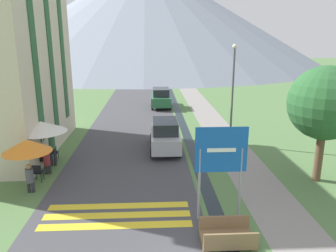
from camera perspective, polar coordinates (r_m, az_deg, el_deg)
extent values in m
plane|color=#517542|center=(27.66, -0.46, 1.74)|extent=(160.00, 160.00, 0.00)
cube|color=#424247|center=(37.46, -4.99, 5.22)|extent=(6.40, 60.00, 0.01)
cube|color=gray|center=(37.74, 4.35, 5.30)|extent=(2.20, 60.00, 0.01)
cube|color=black|center=(37.51, 0.69, 5.28)|extent=(0.60, 60.00, 0.00)
cube|color=yellow|center=(12.16, -9.15, -16.76)|extent=(5.44, 0.44, 0.01)
cube|color=yellow|center=(12.76, -8.82, -15.11)|extent=(5.44, 0.44, 0.01)
cube|color=yellow|center=(13.36, -8.52, -13.60)|extent=(5.44, 0.44, 0.01)
cone|color=gray|center=(83.22, -3.84, 18.85)|extent=(82.43, 82.43, 23.82)
cube|color=beige|center=(20.63, -26.96, 10.56)|extent=(5.29, 9.33, 10.66)
cube|color=#285633|center=(17.27, -22.09, 10.51)|extent=(0.06, 0.70, 8.00)
cube|color=#285633|center=(19.72, -19.70, 11.16)|extent=(0.06, 0.70, 8.00)
cube|color=#285633|center=(22.19, -17.84, 11.66)|extent=(0.06, 0.70, 8.00)
cylinder|color=gray|center=(11.83, 5.44, -10.15)|extent=(0.10, 0.10, 2.71)
cylinder|color=gray|center=(12.12, 12.44, -9.80)|extent=(0.10, 0.10, 2.71)
cube|color=#1451AD|center=(11.45, 9.27, -4.11)|extent=(1.83, 0.05, 1.63)
cube|color=white|center=(11.42, 9.30, -4.16)|extent=(1.01, 0.02, 0.14)
cube|color=brown|center=(11.30, 10.24, -18.72)|extent=(1.70, 1.10, 0.12)
cube|color=brown|center=(10.73, 10.96, -18.94)|extent=(1.70, 0.08, 0.45)
cube|color=brown|center=(11.57, 9.73, -16.16)|extent=(1.70, 0.08, 0.45)
cube|color=brown|center=(11.22, 6.15, -19.44)|extent=(0.16, 0.99, 0.08)
cube|color=brown|center=(11.54, 14.15, -18.77)|extent=(0.16, 0.99, 0.08)
cube|color=#B2B2B7|center=(19.22, -0.53, -2.06)|extent=(1.63, 4.16, 0.84)
cube|color=#23282D|center=(18.81, -0.51, -0.03)|extent=(1.39, 2.29, 0.68)
cylinder|color=black|center=(20.56, -2.85, -2.15)|extent=(0.18, 0.60, 0.60)
cylinder|color=black|center=(20.62, 1.48, -2.08)|extent=(0.18, 0.60, 0.60)
cylinder|color=black|center=(18.11, -2.81, -4.56)|extent=(0.18, 0.60, 0.60)
cylinder|color=black|center=(18.18, 2.10, -4.48)|extent=(0.18, 0.60, 0.60)
cube|color=#28663D|center=(31.24, -1.24, 4.63)|extent=(1.74, 4.07, 0.84)
cube|color=#23282D|center=(30.91, -1.23, 5.95)|extent=(1.48, 2.24, 0.68)
cylinder|color=black|center=(32.55, -2.77, 4.29)|extent=(0.18, 0.60, 0.60)
cylinder|color=black|center=(32.59, 0.16, 4.32)|extent=(0.18, 0.60, 0.60)
cylinder|color=black|center=(30.07, -2.75, 3.39)|extent=(0.18, 0.60, 0.60)
cylinder|color=black|center=(30.12, 0.43, 3.43)|extent=(0.18, 0.60, 0.60)
cube|color=black|center=(18.69, -19.58, -4.34)|extent=(0.40, 0.40, 0.04)
cube|color=black|center=(18.46, -19.79, -3.94)|extent=(0.40, 0.04, 0.40)
cylinder|color=black|center=(18.96, -19.88, -4.81)|extent=(0.03, 0.03, 0.45)
cylinder|color=black|center=(18.86, -18.89, -4.82)|extent=(0.03, 0.03, 0.45)
cylinder|color=black|center=(18.66, -20.17, -5.16)|extent=(0.03, 0.03, 0.45)
cylinder|color=black|center=(18.56, -19.16, -5.17)|extent=(0.03, 0.03, 0.45)
cube|color=black|center=(17.68, -20.96, -5.57)|extent=(0.40, 0.40, 0.04)
cube|color=black|center=(17.46, -21.20, -5.16)|extent=(0.40, 0.04, 0.40)
cylinder|color=black|center=(17.96, -21.25, -6.04)|extent=(0.03, 0.03, 0.45)
cylinder|color=black|center=(17.86, -20.21, -6.06)|extent=(0.03, 0.03, 0.45)
cylinder|color=black|center=(17.66, -21.58, -6.43)|extent=(0.03, 0.03, 0.45)
cylinder|color=black|center=(17.56, -20.52, -6.46)|extent=(0.03, 0.03, 0.45)
cube|color=black|center=(18.60, -19.25, -4.40)|extent=(0.40, 0.40, 0.04)
cube|color=black|center=(18.38, -19.46, -3.99)|extent=(0.40, 0.04, 0.40)
cylinder|color=black|center=(18.88, -19.55, -4.87)|extent=(0.03, 0.03, 0.45)
cylinder|color=black|center=(18.78, -18.55, -4.88)|extent=(0.03, 0.03, 0.45)
cylinder|color=black|center=(18.57, -19.84, -5.22)|extent=(0.03, 0.03, 0.45)
cylinder|color=black|center=(18.47, -18.83, -5.23)|extent=(0.03, 0.03, 0.45)
cube|color=black|center=(16.23, -21.66, -7.49)|extent=(0.40, 0.40, 0.04)
cube|color=black|center=(16.00, -21.93, -7.07)|extent=(0.40, 0.04, 0.40)
cylinder|color=black|center=(16.51, -21.96, -7.97)|extent=(0.03, 0.03, 0.45)
cylinder|color=black|center=(16.41, -20.83, -8.01)|extent=(0.03, 0.03, 0.45)
cylinder|color=black|center=(16.22, -22.34, -8.43)|extent=(0.03, 0.03, 0.45)
cylinder|color=black|center=(16.11, -21.19, -8.47)|extent=(0.03, 0.03, 0.45)
cylinder|color=#B7B2A8|center=(15.04, -22.97, -6.76)|extent=(0.06, 0.06, 2.19)
cone|color=orange|center=(14.72, -23.37, -3.16)|extent=(2.00, 2.00, 0.54)
cylinder|color=#B7B2A8|center=(17.34, -20.92, -3.47)|extent=(0.06, 0.06, 2.32)
cone|color=silver|center=(17.06, -21.26, -0.09)|extent=(2.45, 2.45, 0.52)
cylinder|color=#282833|center=(15.38, -23.08, -9.78)|extent=(0.14, 0.14, 0.46)
cylinder|color=#282833|center=(15.32, -22.44, -9.81)|extent=(0.14, 0.14, 0.46)
cylinder|color=#4C4C56|center=(15.15, -22.97, -7.95)|extent=(0.32, 0.32, 0.61)
sphere|color=#9E755B|center=(15.00, -23.12, -6.51)|extent=(0.22, 0.22, 0.22)
cylinder|color=#282833|center=(17.05, -20.50, -7.08)|extent=(0.14, 0.14, 0.46)
cylinder|color=#282833|center=(16.99, -19.92, -7.10)|extent=(0.14, 0.14, 0.46)
cylinder|color=maroon|center=(16.83, -20.37, -5.39)|extent=(0.32, 0.32, 0.62)
sphere|color=beige|center=(16.70, -20.50, -4.07)|extent=(0.22, 0.22, 0.22)
cylinder|color=#282833|center=(17.93, -19.64, -5.12)|extent=(0.14, 0.14, 0.92)
cylinder|color=#282833|center=(17.88, -19.08, -5.13)|extent=(0.14, 0.14, 0.92)
cylinder|color=#386B47|center=(17.66, -19.58, -2.69)|extent=(0.32, 0.32, 0.68)
sphere|color=#9E755B|center=(17.54, -19.71, -1.32)|extent=(0.22, 0.22, 0.22)
cylinder|color=#515156|center=(20.02, 11.12, 4.76)|extent=(0.12, 0.12, 5.79)
sphere|color=silver|center=(19.72, 11.57, 13.41)|extent=(0.28, 0.28, 0.28)
cylinder|color=brown|center=(16.49, 24.77, -4.96)|extent=(0.36, 0.36, 2.25)
sphere|color=#285B2D|center=(15.87, 25.76, 3.63)|extent=(3.27, 3.27, 3.27)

